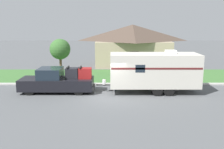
{
  "coord_description": "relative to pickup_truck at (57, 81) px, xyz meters",
  "views": [
    {
      "loc": [
        0.24,
        -17.53,
        5.32
      ],
      "look_at": [
        0.31,
        1.41,
        1.4
      ],
      "focal_mm": 40.0,
      "sensor_mm": 36.0,
      "label": 1
    }
  ],
  "objects": [
    {
      "name": "mailbox",
      "position": [
        9.11,
        3.06,
        0.1
      ],
      "size": [
        0.48,
        0.2,
        1.28
      ],
      "color": "brown",
      "rests_on": "ground_plane"
    },
    {
      "name": "house_across_street",
      "position": [
        6.84,
        12.99,
        1.77
      ],
      "size": [
        9.9,
        6.67,
        5.13
      ],
      "color": "tan",
      "rests_on": "ground_plane"
    },
    {
      "name": "lawn_strip",
      "position": [
        3.99,
        5.99,
        -0.87
      ],
      "size": [
        80.0,
        7.0,
        0.03
      ],
      "color": "#3D6B33",
      "rests_on": "ground_plane"
    },
    {
      "name": "tree_in_yard",
      "position": [
        -0.92,
        5.75,
        1.87
      ],
      "size": [
        2.05,
        2.05,
        3.8
      ],
      "color": "brown",
      "rests_on": "ground_plane"
    },
    {
      "name": "ground_plane",
      "position": [
        3.99,
        -1.41,
        -0.89
      ],
      "size": [
        120.0,
        120.0,
        0.0
      ],
      "primitive_type": "plane",
      "color": "#515456"
    },
    {
      "name": "curb_strip",
      "position": [
        3.99,
        2.34,
        -0.82
      ],
      "size": [
        80.0,
        0.3,
        0.14
      ],
      "color": "beige",
      "rests_on": "ground_plane"
    },
    {
      "name": "pickup_truck",
      "position": [
        0.0,
        0.0,
        0.0
      ],
      "size": [
        5.75,
        2.08,
        2.02
      ],
      "color": "black",
      "rests_on": "ground_plane"
    },
    {
      "name": "travel_trailer",
      "position": [
        7.5,
        -0.0,
        0.87
      ],
      "size": [
        7.88,
        2.45,
        3.3
      ],
      "color": "black",
      "rests_on": "ground_plane"
    }
  ]
}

